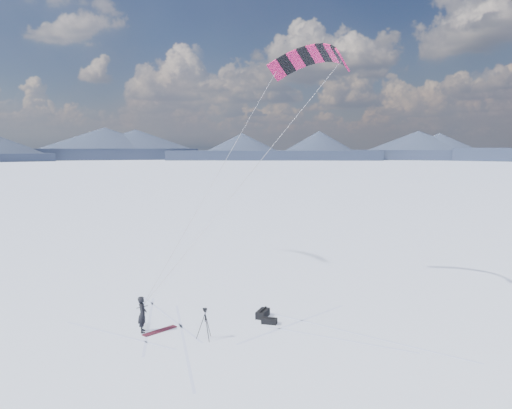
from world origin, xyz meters
TOP-DOWN VIEW (x-y plane):
  - ground at (0.00, 0.00)m, footprint 1800.00×1800.00m
  - horizon_hills at (-0.00, 0.00)m, footprint 704.00×704.00m
  - snow_tracks at (0.33, 0.01)m, footprint 17.62×10.25m
  - snowkiter at (-2.67, 1.75)m, footprint 0.57×0.68m
  - snowboard at (-2.02, 1.40)m, footprint 1.69×0.64m
  - tripod at (-0.80, -0.53)m, footprint 0.71×0.65m
  - gear_bag_a at (2.78, 0.35)m, footprint 0.99×0.87m
  - gear_bag_b at (2.51, -0.56)m, footprint 0.72×0.76m
  - power_kite at (8.01, 3.18)m, footprint 11.86×5.43m

SIDE VIEW (x-z plane):
  - ground at x=0.00m, z-range 0.00..0.00m
  - snowkiter at x=-2.67m, z-range -0.80..0.80m
  - snow_tracks at x=0.33m, z-range 0.00..0.01m
  - snowboard at x=-2.02m, z-range 0.00..0.04m
  - gear_bag_b at x=2.51m, z-range -0.02..0.30m
  - gear_bag_a at x=2.78m, z-range -0.02..0.38m
  - tripod at x=-0.80m, z-range 0.20..1.55m
  - horizon_hills at x=0.00m, z-range -0.67..9.21m
  - power_kite at x=8.01m, z-range 6.53..19.10m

